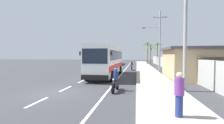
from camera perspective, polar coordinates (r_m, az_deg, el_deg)
The scene contains 14 objects.
ground_plane at distance 11.73m, azimuth -18.37°, elevation -10.05°, with size 160.00×160.00×0.00m, color #3A3A3F.
sidewalk_kerb at distance 20.41m, azimuth 13.00°, elevation -4.51°, with size 3.20×90.00×0.14m, color #A8A399.
lane_markings at distance 25.01m, azimuth 1.07°, elevation -3.34°, with size 3.40×71.00×0.01m.
boundary_wall at distance 24.84m, azimuth 21.08°, elevation -1.08°, with size 0.24×60.00×2.13m, color #B2B2AD.
coach_bus_foreground at distance 19.34m, azimuth -1.77°, elevation 0.82°, with size 2.95×10.95×3.80m.
coach_bus_far_lane at distance 44.70m, azimuth -0.39°, elevation 1.58°, with size 3.32×12.24×3.59m.
motorcycle_beside_bus at distance 27.57m, azimuth 6.88°, elevation -1.49°, with size 0.56×1.96×1.57m.
motorcycle_trailing at distance 11.43m, azimuth 1.21°, elevation -6.90°, with size 0.56×1.96×1.62m.
pedestrian_near_kerb at distance 6.86m, azimuth 22.38°, elevation -10.03°, with size 0.36×0.36×1.73m.
utility_pole_nearest at distance 12.57m, azimuth 24.23°, elevation 13.24°, with size 2.12×0.24×9.42m.
utility_pole_mid at distance 25.63m, azimuth 16.09°, elevation 7.56°, with size 3.59×0.24×9.08m.
palm_nearest at distance 40.54m, azimuth 13.27°, elevation 4.04°, with size 3.36×3.40×4.93m.
palm_second at distance 48.23m, azimuth 15.58°, elevation 4.76°, with size 2.89×2.81×6.10m.
palm_fourth at distance 43.99m, azimuth 12.31°, elevation 4.69°, with size 2.73×2.66×5.94m.
Camera 1 is at (5.22, -10.20, 2.50)m, focal length 26.25 mm.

